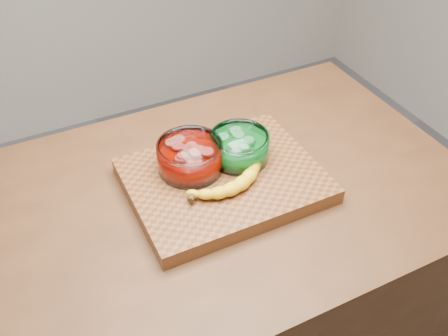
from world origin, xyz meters
name	(u,v)px	position (x,y,z in m)	size (l,w,h in m)	color
counter	(224,296)	(0.00, 0.00, 0.45)	(1.20, 0.80, 0.90)	#4E2D17
cutting_board	(224,181)	(0.00, 0.00, 0.92)	(0.45, 0.35, 0.04)	brown
bowl_red	(190,157)	(-0.06, 0.06, 0.98)	(0.16, 0.16, 0.07)	white
bowl_green	(239,147)	(0.06, 0.04, 0.97)	(0.15, 0.15, 0.07)	white
banana	(226,175)	(0.00, -0.02, 0.96)	(0.25, 0.15, 0.04)	gold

